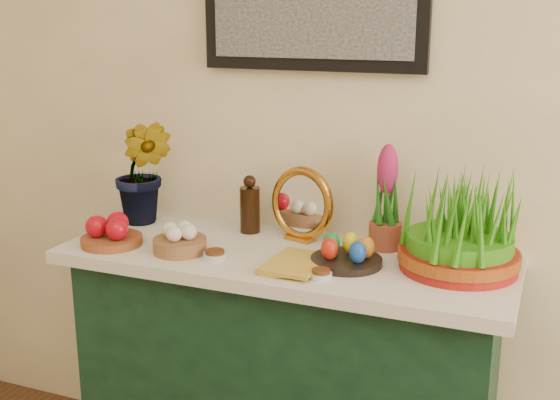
% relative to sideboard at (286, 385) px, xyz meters
% --- Properties ---
extents(sideboard, '(1.30, 0.45, 0.85)m').
position_rel_sideboard_xyz_m(sideboard, '(0.00, 0.00, 0.00)').
color(sideboard, '#163E26').
rests_on(sideboard, ground).
extents(tablecloth, '(1.40, 0.55, 0.04)m').
position_rel_sideboard_xyz_m(tablecloth, '(-0.00, 0.00, 0.45)').
color(tablecloth, silver).
rests_on(tablecloth, sideboard).
extents(hyacinth_green, '(0.28, 0.25, 0.49)m').
position_rel_sideboard_xyz_m(hyacinth_green, '(-0.57, 0.10, 0.71)').
color(hyacinth_green, '#1D6515').
rests_on(hyacinth_green, tablecloth).
extents(apple_bowl, '(0.26, 0.26, 0.10)m').
position_rel_sideboard_xyz_m(apple_bowl, '(-0.54, -0.14, 0.51)').
color(apple_bowl, brown).
rests_on(apple_bowl, tablecloth).
extents(garlic_basket, '(0.20, 0.20, 0.09)m').
position_rel_sideboard_xyz_m(garlic_basket, '(-0.31, -0.12, 0.50)').
color(garlic_basket, '#96623C').
rests_on(garlic_basket, tablecloth).
extents(vinegar_cruet, '(0.07, 0.07, 0.20)m').
position_rel_sideboard_xyz_m(vinegar_cruet, '(-0.19, 0.15, 0.55)').
color(vinegar_cruet, black).
rests_on(vinegar_cruet, tablecloth).
extents(mirror, '(0.25, 0.12, 0.24)m').
position_rel_sideboard_xyz_m(mirror, '(0.00, 0.14, 0.58)').
color(mirror, '#C38027').
rests_on(mirror, tablecloth).
extents(book, '(0.16, 0.22, 0.03)m').
position_rel_sideboard_xyz_m(book, '(-0.00, -0.11, 0.48)').
color(book, gold).
rests_on(book, tablecloth).
extents(spice_dish_left, '(0.07, 0.07, 0.03)m').
position_rel_sideboard_xyz_m(spice_dish_left, '(-0.18, -0.14, 0.48)').
color(spice_dish_left, silver).
rests_on(spice_dish_left, tablecloth).
extents(spice_dish_right, '(0.06, 0.06, 0.03)m').
position_rel_sideboard_xyz_m(spice_dish_right, '(0.17, -0.17, 0.48)').
color(spice_dish_right, silver).
rests_on(spice_dish_right, tablecloth).
extents(egg_plate, '(0.26, 0.26, 0.09)m').
position_rel_sideboard_xyz_m(egg_plate, '(0.21, -0.04, 0.50)').
color(egg_plate, black).
rests_on(egg_plate, tablecloth).
extents(hyacinth_pink, '(0.10, 0.10, 0.33)m').
position_rel_sideboard_xyz_m(hyacinth_pink, '(0.28, 0.15, 0.62)').
color(hyacinth_pink, '#9A462E').
rests_on(hyacinth_pink, tablecloth).
extents(wheatgrass_sabzeh, '(0.35, 0.35, 0.29)m').
position_rel_sideboard_xyz_m(wheatgrass_sabzeh, '(0.52, 0.04, 0.59)').
color(wheatgrass_sabzeh, maroon).
rests_on(wheatgrass_sabzeh, tablecloth).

